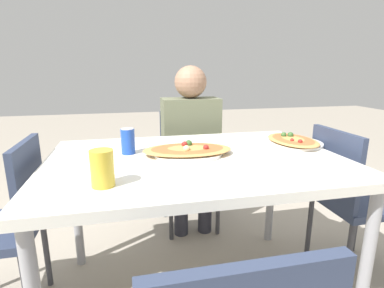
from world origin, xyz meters
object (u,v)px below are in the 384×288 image
object	(u,v)px
pizza_second	(293,141)
soda_can	(128,141)
dining_table	(196,171)
person_seated	(191,136)
chair_side_right	(349,194)
pizza_main	(188,151)
drink_glass	(102,168)
chair_far_seated	(188,161)
chair_side_left	(6,220)

from	to	relation	value
pizza_second	soda_can	bearing A→B (deg)	179.56
dining_table	person_seated	xyz separation A→B (m)	(0.13, 0.69, 0.01)
chair_side_right	pizza_main	bearing A→B (deg)	-93.22
dining_table	pizza_second	world-z (taller)	pizza_second
dining_table	drink_glass	bearing A→B (deg)	-145.45
person_seated	soda_can	bearing A→B (deg)	52.22
chair_side_right	soda_can	distance (m)	1.24
pizza_second	chair_far_seated	bearing A→B (deg)	123.32
soda_can	dining_table	bearing A→B (deg)	-22.83
chair_side_left	dining_table	bearing A→B (deg)	-95.67
chair_side_left	pizza_second	xyz separation A→B (m)	(1.45, 0.04, 0.29)
chair_side_left	soda_can	size ratio (longest dim) A/B	6.90
person_seated	pizza_second	xyz separation A→B (m)	(0.45, -0.57, 0.08)
chair_far_seated	chair_side_right	distance (m)	1.09
chair_far_seated	pizza_second	bearing A→B (deg)	123.32
dining_table	person_seated	distance (m)	0.70
drink_glass	soda_can	bearing A→B (deg)	76.99
chair_side_right	person_seated	xyz separation A→B (m)	(-0.75, 0.69, 0.21)
chair_side_right	pizza_second	size ratio (longest dim) A/B	2.39
soda_can	person_seated	bearing A→B (deg)	52.22
chair_side_left	chair_side_right	size ratio (longest dim) A/B	1.00
pizza_main	drink_glass	world-z (taller)	drink_glass
chair_far_seated	pizza_main	size ratio (longest dim) A/B	1.94
chair_side_right	drink_glass	distance (m)	1.35
chair_far_seated	pizza_main	bearing A→B (deg)	78.14
drink_glass	pizza_second	distance (m)	1.06
chair_side_left	drink_glass	size ratio (longest dim) A/B	6.54
drink_glass	pizza_second	bearing A→B (deg)	22.22
chair_far_seated	person_seated	xyz separation A→B (m)	(-0.00, -0.11, 0.21)
chair_side_right	pizza_main	distance (m)	0.95
chair_far_seated	soda_can	world-z (taller)	soda_can
pizza_main	soda_can	size ratio (longest dim) A/B	3.56
dining_table	chair_side_left	xyz separation A→B (m)	(-0.88, 0.09, -0.20)
pizza_main	pizza_second	size ratio (longest dim) A/B	1.24
soda_can	pizza_second	world-z (taller)	soda_can
person_seated	pizza_main	size ratio (longest dim) A/B	2.68
pizza_second	pizza_main	bearing A→B (deg)	-173.36
dining_table	chair_far_seated	distance (m)	0.84
chair_far_seated	pizza_second	size ratio (longest dim) A/B	2.39
dining_table	pizza_second	xyz separation A→B (m)	(0.58, 0.12, 0.09)
chair_side_right	person_seated	distance (m)	1.04
drink_glass	pizza_second	world-z (taller)	drink_glass
dining_table	pizza_main	size ratio (longest dim) A/B	3.07
chair_side_left	drink_glass	world-z (taller)	drink_glass
pizza_main	soda_can	bearing A→B (deg)	164.55
soda_can	drink_glass	world-z (taller)	drink_glass
chair_side_right	dining_table	bearing A→B (deg)	-89.91
chair_far_seated	drink_glass	world-z (taller)	drink_glass
soda_can	pizza_main	bearing A→B (deg)	-15.45
chair_far_seated	pizza_second	world-z (taller)	chair_far_seated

